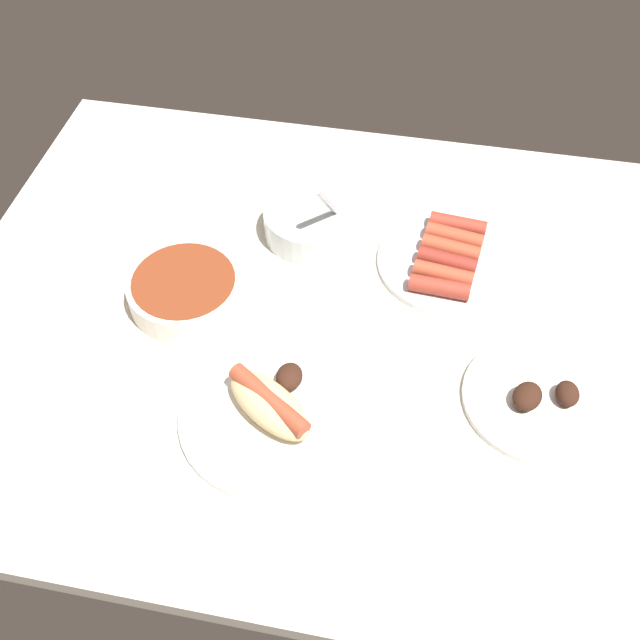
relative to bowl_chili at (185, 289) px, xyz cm
name	(u,v)px	position (x,y,z in cm)	size (l,w,h in cm)	color
ground_plane	(346,324)	(24.12, 1.15, -4.02)	(120.00, 90.00, 3.00)	silver
bowl_chili	(185,289)	(0.00, 0.00, 0.00)	(16.98, 16.98, 4.59)	white
plate_sausages	(448,259)	(38.02, 14.79, -1.25)	(22.05, 22.05, 3.60)	white
plate_hotdog_assembled	(271,409)	(17.17, -17.53, -0.76)	(24.47, 24.47, 5.61)	white
plate_grilled_meat	(537,399)	(51.90, -8.62, -1.69)	(19.98, 19.98, 3.95)	white
bowl_coleslaw	(311,220)	(15.58, 17.76, 0.31)	(15.24, 15.24, 15.08)	silver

